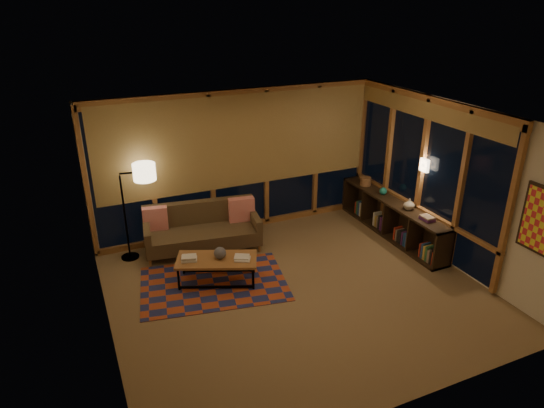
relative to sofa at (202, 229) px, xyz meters
name	(u,v)px	position (x,y,z in m)	size (l,w,h in m)	color
floor	(297,291)	(0.94, -1.86, -0.41)	(5.50, 5.00, 0.01)	olive
ceiling	(301,119)	(0.94, -1.86, 2.29)	(5.50, 5.00, 0.01)	white
walls	(299,211)	(0.94, -1.86, 0.94)	(5.51, 5.01, 2.70)	beige
window_wall_back	(240,163)	(0.94, 0.57, 0.94)	(5.30, 0.16, 2.60)	olive
window_wall_right	(420,173)	(3.62, -1.26, 0.94)	(0.16, 3.70, 2.60)	olive
wall_sconce	(424,165)	(3.56, -1.41, 1.14)	(0.12, 0.18, 0.22)	#FBE2B2
sofa	(202,229)	(0.00, 0.00, 0.00)	(1.99, 0.81, 0.82)	#463624
pillow_left	(155,218)	(-0.74, 0.33, 0.21)	(0.42, 0.14, 0.42)	red
pillow_right	(241,209)	(0.77, 0.07, 0.23)	(0.47, 0.16, 0.47)	red
area_rug	(214,284)	(-0.18, -1.15, -0.40)	(2.26, 1.50, 0.01)	#B0451F
coffee_table	(217,270)	(-0.10, -1.10, -0.20)	(1.25, 0.57, 0.42)	olive
book_stack_a	(189,258)	(-0.50, -0.96, 0.04)	(0.24, 0.19, 0.07)	beige
book_stack_b	(242,258)	(0.26, -1.28, 0.03)	(0.22, 0.17, 0.04)	beige
ceramic_pot	(220,253)	(-0.04, -1.11, 0.11)	(0.19, 0.19, 0.19)	black
floor_lamp	(125,213)	(-1.25, 0.26, 0.44)	(0.57, 0.37, 1.70)	black
bookshelf	(391,218)	(3.43, -0.86, -0.05)	(0.40, 2.82, 0.71)	#332316
basket	(366,181)	(3.41, 0.02, 0.38)	(0.22, 0.22, 0.16)	#8D6040
teal_bowl	(383,191)	(3.43, -0.54, 0.37)	(0.14, 0.14, 0.14)	#197666
vase	(409,204)	(3.43, -1.30, 0.40)	(0.20, 0.20, 0.20)	tan
shelf_book_stack	(427,218)	(3.43, -1.79, 0.33)	(0.15, 0.22, 0.06)	beige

